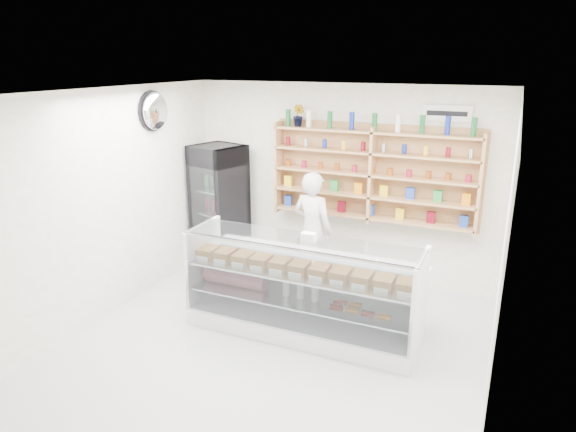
% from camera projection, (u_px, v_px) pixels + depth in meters
% --- Properties ---
extents(room, '(5.00, 5.00, 5.00)m').
position_uv_depth(room, '(263.00, 235.00, 5.21)').
color(room, '#B9B8BE').
rests_on(room, ground).
extents(display_counter, '(2.72, 0.81, 1.18)m').
position_uv_depth(display_counter, '(302.00, 306.00, 6.02)').
color(display_counter, white).
rests_on(display_counter, floor).
extents(shop_worker, '(0.68, 0.52, 1.67)m').
position_uv_depth(shop_worker, '(313.00, 231.00, 7.10)').
color(shop_worker, silver).
rests_on(shop_worker, floor).
extents(drinks_cooler, '(0.83, 0.82, 1.89)m').
position_uv_depth(drinks_cooler, '(220.00, 207.00, 7.82)').
color(drinks_cooler, black).
rests_on(drinks_cooler, floor).
extents(wall_shelving, '(2.84, 0.28, 1.33)m').
position_uv_depth(wall_shelving, '(372.00, 175.00, 7.00)').
color(wall_shelving, tan).
rests_on(wall_shelving, back_wall).
extents(potted_plant, '(0.21, 0.20, 0.31)m').
position_uv_depth(potted_plant, '(299.00, 115.00, 7.20)').
color(potted_plant, '#1E6626').
rests_on(potted_plant, wall_shelving).
extents(security_mirror, '(0.15, 0.50, 0.50)m').
position_uv_depth(security_mirror, '(155.00, 111.00, 6.78)').
color(security_mirror, silver).
rests_on(security_mirror, left_wall).
extents(wall_sign, '(0.62, 0.03, 0.20)m').
position_uv_depth(wall_sign, '(447.00, 113.00, 6.51)').
color(wall_sign, white).
rests_on(wall_sign, back_wall).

